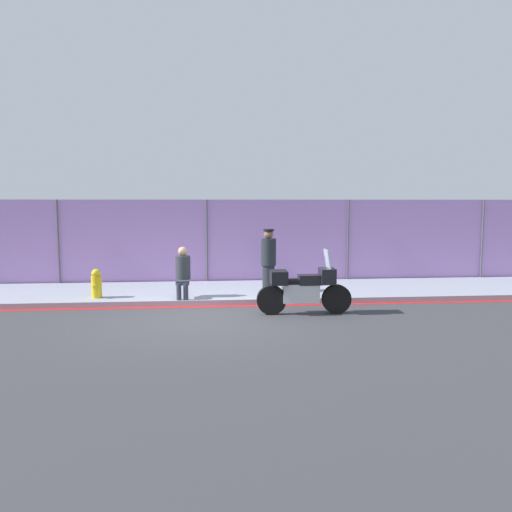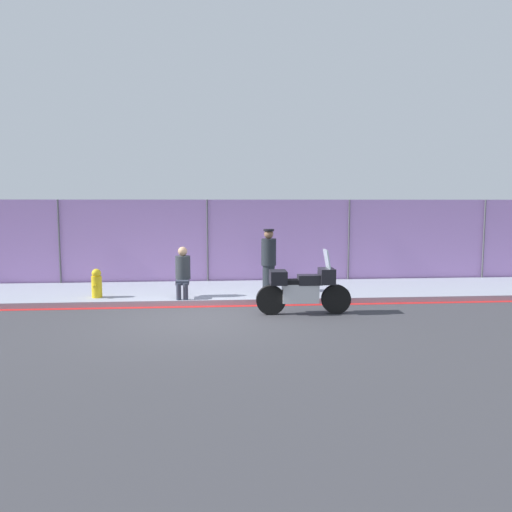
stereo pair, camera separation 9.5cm
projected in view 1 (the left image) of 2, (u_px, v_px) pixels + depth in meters
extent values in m
plane|color=#38383D|center=(206.00, 319.00, 10.63)|extent=(120.00, 120.00, 0.00)
cube|color=#8E93A3|center=(207.00, 292.00, 13.39)|extent=(31.64, 2.97, 0.14)
cube|color=red|center=(206.00, 307.00, 11.84)|extent=(31.64, 0.18, 0.01)
cube|color=#AD7FC6|center=(207.00, 243.00, 14.82)|extent=(30.06, 0.08, 2.55)
cylinder|color=#4C4C51|center=(58.00, 244.00, 14.34)|extent=(0.05, 0.05, 2.55)
cylinder|color=#4C4C51|center=(207.00, 243.00, 14.72)|extent=(0.05, 0.05, 2.55)
cylinder|color=#4C4C51|center=(348.00, 242.00, 15.10)|extent=(0.05, 0.05, 2.55)
cylinder|color=#4C4C51|center=(482.00, 241.00, 15.47)|extent=(0.05, 0.05, 2.55)
cylinder|color=black|center=(336.00, 299.00, 11.09)|extent=(0.65, 0.15, 0.65)
cylinder|color=black|center=(271.00, 300.00, 10.98)|extent=(0.65, 0.15, 0.65)
cube|color=silver|center=(301.00, 293.00, 11.02)|extent=(0.80, 0.29, 0.42)
cube|color=black|center=(310.00, 280.00, 11.00)|extent=(0.52, 0.32, 0.22)
cube|color=black|center=(297.00, 282.00, 10.98)|extent=(0.60, 0.29, 0.10)
cube|color=black|center=(327.00, 276.00, 11.02)|extent=(0.33, 0.48, 0.34)
cube|color=silver|center=(327.00, 259.00, 10.98)|extent=(0.11, 0.42, 0.42)
cube|color=black|center=(279.00, 277.00, 10.94)|extent=(0.37, 0.51, 0.30)
cylinder|color=#1E2328|center=(269.00, 279.00, 13.02)|extent=(0.32, 0.32, 0.70)
cylinder|color=#1E2328|center=(269.00, 252.00, 12.95)|extent=(0.39, 0.39, 0.70)
sphere|color=brown|center=(269.00, 234.00, 12.90)|extent=(0.24, 0.24, 0.24)
cylinder|color=black|center=(269.00, 230.00, 12.89)|extent=(0.28, 0.28, 0.05)
cylinder|color=#2D3342|center=(179.00, 292.00, 11.93)|extent=(0.12, 0.12, 0.40)
cylinder|color=#2D3342|center=(186.00, 292.00, 11.95)|extent=(0.12, 0.12, 0.40)
cube|color=#2D3342|center=(183.00, 282.00, 12.12)|extent=(0.31, 0.40, 0.10)
cylinder|color=#2D3338|center=(183.00, 267.00, 12.28)|extent=(0.37, 0.37, 0.57)
sphere|color=tan|center=(183.00, 251.00, 12.24)|extent=(0.23, 0.23, 0.23)
cylinder|color=gold|center=(97.00, 287.00, 12.22)|extent=(0.25, 0.25, 0.53)
sphere|color=gold|center=(96.00, 274.00, 12.19)|extent=(0.23, 0.23, 0.23)
cylinder|color=gold|center=(95.00, 287.00, 12.08)|extent=(0.09, 0.10, 0.09)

